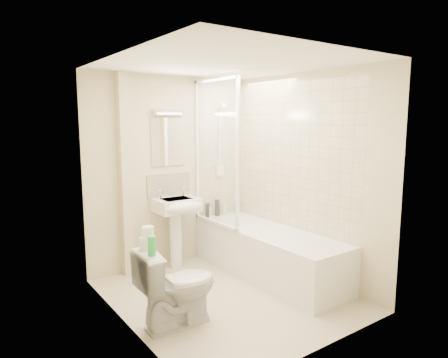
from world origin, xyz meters
TOP-DOWN VIEW (x-y plane):
  - floor at (0.00, 0.00)m, footprint 2.50×2.50m
  - wall_back at (0.00, 1.25)m, footprint 2.20×0.02m
  - wall_left at (-1.10, 0.00)m, footprint 0.02×2.50m
  - wall_right at (1.10, 0.00)m, footprint 0.02×2.50m
  - ceiling at (0.00, 0.00)m, footprint 2.20×2.50m
  - tile_back at (0.75, 1.24)m, footprint 0.70×0.01m
  - tile_right at (1.09, 0.20)m, footprint 0.01×2.10m
  - pipe_boxing at (-0.62, 1.19)m, footprint 0.12×0.12m
  - splashback at (-0.02, 1.24)m, footprint 0.60×0.02m
  - mirror at (-0.02, 1.24)m, footprint 0.46×0.01m
  - strip_light at (-0.02, 1.22)m, footprint 0.42×0.07m
  - bathtub at (0.75, 0.20)m, footprint 0.70×2.10m
  - shower_screen at (0.40, 0.80)m, footprint 0.04×0.92m
  - shower_fixture at (0.75, 1.19)m, footprint 0.10×0.16m
  - pedestal_sink at (-0.02, 1.01)m, footprint 0.52×0.48m
  - bottle_black_a at (0.51, 1.16)m, footprint 0.06×0.06m
  - bottle_white_a at (0.53, 1.16)m, footprint 0.06×0.06m
  - bottle_black_b at (0.67, 1.16)m, footprint 0.07×0.07m
  - bottle_blue at (0.69, 1.16)m, footprint 0.05×0.05m
  - bottle_cream at (0.79, 1.16)m, footprint 0.06×0.06m
  - bottle_green at (0.99, 1.16)m, footprint 0.07×0.07m
  - toilet at (-0.72, -0.23)m, footprint 0.44×0.74m
  - toilet_roll_lower at (-0.99, -0.16)m, footprint 0.10×0.10m
  - toilet_roll_upper at (-0.96, -0.16)m, footprint 0.10×0.10m
  - green_bottle at (-1.01, -0.32)m, footprint 0.07×0.07m

SIDE VIEW (x-z plane):
  - floor at x=0.00m, z-range 0.00..0.00m
  - bathtub at x=0.75m, z-range 0.01..0.56m
  - toilet at x=-0.72m, z-range 0.00..0.74m
  - bottle_green at x=0.99m, z-range 0.55..0.64m
  - bottle_blue at x=0.69m, z-range 0.55..0.70m
  - bottle_white_a at x=0.53m, z-range 0.55..0.70m
  - bottle_cream at x=0.79m, z-range 0.55..0.72m
  - bottle_black_a at x=0.51m, z-range 0.55..0.74m
  - bottle_black_b at x=0.67m, z-range 0.55..0.77m
  - pedestal_sink at x=-0.02m, z-range 0.20..1.21m
  - toilet_roll_lower at x=-0.99m, z-range 0.74..0.85m
  - green_bottle at x=-1.01m, z-range 0.74..0.91m
  - toilet_roll_upper at x=-0.96m, z-range 0.85..0.94m
  - splashback at x=-0.02m, z-range 0.88..1.18m
  - wall_back at x=0.00m, z-range 0.00..2.40m
  - wall_left at x=-1.10m, z-range 0.00..2.40m
  - wall_right at x=1.10m, z-range 0.00..2.40m
  - pipe_boxing at x=-0.62m, z-range 0.00..2.40m
  - tile_back at x=0.75m, z-range 0.55..2.30m
  - tile_right at x=1.09m, z-range 0.55..2.30m
  - shower_screen at x=0.40m, z-range 0.55..2.35m
  - shower_fixture at x=0.75m, z-range 1.05..2.04m
  - mirror at x=-0.02m, z-range 1.28..1.88m
  - strip_light at x=-0.02m, z-range 1.92..1.98m
  - ceiling at x=0.00m, z-range 2.39..2.41m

